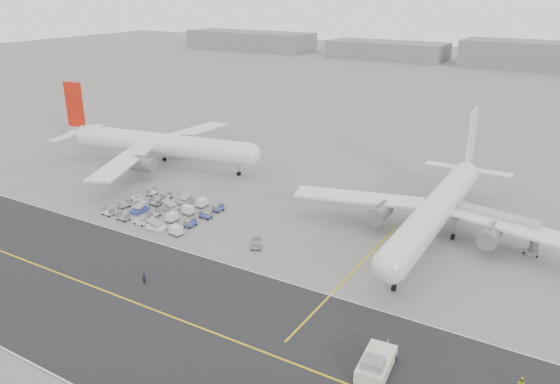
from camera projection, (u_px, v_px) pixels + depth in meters
The scene contains 11 objects.
ground at pixel (179, 242), 94.20m from camera, with size 700.00×700.00×0.00m, color gray.
taxiway at pixel (123, 298), 77.36m from camera, with size 220.00×59.00×0.03m.
horizon_buildings at pixel (549, 70), 288.21m from camera, with size 520.00×28.00×28.00m, color gray, non-canonical shape.
airliner_a at pixel (157, 144), 132.68m from camera, with size 54.80×53.79×19.02m.
airliner_b at pixel (437, 208), 94.52m from camera, with size 53.03×53.63×18.50m.
pushback_tug at pixel (376, 364), 62.26m from camera, with size 3.91×9.05×2.56m.
jet_bridge at pixel (497, 222), 92.57m from camera, with size 15.21×5.15×5.67m.
gse_cluster at pixel (163, 213), 106.18m from camera, with size 24.75×19.68×1.81m, color gray, non-canonical shape.
stray_dolly at pixel (256, 248), 92.08m from camera, with size 1.58×2.57×1.58m, color silver, non-canonical shape.
ground_crew_a at pixel (144, 279), 80.51m from camera, with size 0.70×0.46×1.91m, color black.
ground_crew_b at pixel (521, 384), 59.47m from camera, with size 0.82×0.64×1.69m, color #CBDF1A.
Camera 1 is at (58.67, -63.94, 41.48)m, focal length 35.00 mm.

